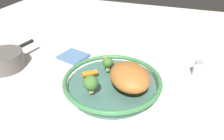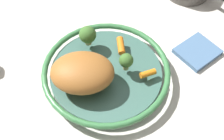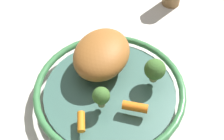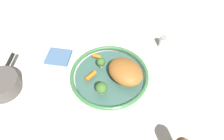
{
  "view_description": "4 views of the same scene",
  "coord_description": "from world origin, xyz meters",
  "px_view_note": "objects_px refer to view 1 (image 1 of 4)",
  "views": [
    {
      "loc": [
        0.2,
        -0.57,
        0.47
      ],
      "look_at": [
        0.0,
        -0.01,
        0.08
      ],
      "focal_mm": 34.34,
      "sensor_mm": 36.0,
      "label": 1
    },
    {
      "loc": [
        0.36,
        0.3,
        0.67
      ],
      "look_at": [
        0.0,
        0.02,
        0.06
      ],
      "focal_mm": 47.59,
      "sensor_mm": 36.0,
      "label": 2
    },
    {
      "loc": [
        -0.33,
        0.21,
        0.57
      ],
      "look_at": [
        0.02,
        -0.02,
        0.07
      ],
      "focal_mm": 46.66,
      "sensor_mm": 36.0,
      "label": 3
    },
    {
      "loc": [
        -0.04,
        -0.56,
        0.79
      ],
      "look_at": [
        0.01,
        -0.01,
        0.09
      ],
      "focal_mm": 34.73,
      "sensor_mm": 36.0,
      "label": 4
    }
  ],
  "objects_px": {
    "broccoli_floret_large": "(108,63)",
    "baby_carrot_back": "(109,60)",
    "serving_bowl": "(112,83)",
    "baby_carrot_center": "(90,73)",
    "dish_towel": "(74,57)",
    "broccoli_floret_small": "(91,83)",
    "roast_chicken_piece": "(130,77)",
    "salt_shaker": "(198,69)",
    "saucepan": "(5,60)"
  },
  "relations": [
    {
      "from": "baby_carrot_center",
      "to": "saucepan",
      "type": "bearing_deg",
      "value": 179.43
    },
    {
      "from": "baby_carrot_back",
      "to": "broccoli_floret_small",
      "type": "relative_size",
      "value": 0.71
    },
    {
      "from": "broccoli_floret_small",
      "to": "salt_shaker",
      "type": "height_order",
      "value": "broccoli_floret_small"
    },
    {
      "from": "broccoli_floret_small",
      "to": "salt_shaker",
      "type": "relative_size",
      "value": 0.93
    },
    {
      "from": "serving_bowl",
      "to": "baby_carrot_center",
      "type": "height_order",
      "value": "baby_carrot_center"
    },
    {
      "from": "salt_shaker",
      "to": "dish_towel",
      "type": "height_order",
      "value": "salt_shaker"
    },
    {
      "from": "serving_bowl",
      "to": "broccoli_floret_small",
      "type": "relative_size",
      "value": 5.79
    },
    {
      "from": "dish_towel",
      "to": "broccoli_floret_small",
      "type": "bearing_deg",
      "value": -51.25
    },
    {
      "from": "roast_chicken_piece",
      "to": "dish_towel",
      "type": "relative_size",
      "value": 1.42
    },
    {
      "from": "dish_towel",
      "to": "salt_shaker",
      "type": "bearing_deg",
      "value": 3.8
    },
    {
      "from": "baby_carrot_center",
      "to": "broccoli_floret_large",
      "type": "height_order",
      "value": "broccoli_floret_large"
    },
    {
      "from": "baby_carrot_back",
      "to": "dish_towel",
      "type": "bearing_deg",
      "value": 163.85
    },
    {
      "from": "serving_bowl",
      "to": "baby_carrot_back",
      "type": "bearing_deg",
      "value": 116.29
    },
    {
      "from": "serving_bowl",
      "to": "broccoli_floret_large",
      "type": "bearing_deg",
      "value": 128.22
    },
    {
      "from": "broccoli_floret_small",
      "to": "roast_chicken_piece",
      "type": "bearing_deg",
      "value": 35.04
    },
    {
      "from": "salt_shaker",
      "to": "saucepan",
      "type": "xyz_separation_m",
      "value": [
        -0.74,
        -0.19,
        0.0
      ]
    },
    {
      "from": "baby_carrot_back",
      "to": "broccoli_floret_large",
      "type": "bearing_deg",
      "value": -73.94
    },
    {
      "from": "broccoli_floret_small",
      "to": "salt_shaker",
      "type": "distance_m",
      "value": 0.43
    },
    {
      "from": "salt_shaker",
      "to": "dish_towel",
      "type": "relative_size",
      "value": 0.57
    },
    {
      "from": "serving_bowl",
      "to": "baby_carrot_center",
      "type": "relative_size",
      "value": 6.45
    },
    {
      "from": "broccoli_floret_small",
      "to": "salt_shaker",
      "type": "bearing_deg",
      "value": 41.52
    },
    {
      "from": "baby_carrot_center",
      "to": "dish_towel",
      "type": "bearing_deg",
      "value": 133.4
    },
    {
      "from": "serving_bowl",
      "to": "roast_chicken_piece",
      "type": "xyz_separation_m",
      "value": [
        0.07,
        -0.02,
        0.06
      ]
    },
    {
      "from": "roast_chicken_piece",
      "to": "baby_carrot_center",
      "type": "relative_size",
      "value": 3.0
    },
    {
      "from": "broccoli_floret_large",
      "to": "baby_carrot_back",
      "type": "bearing_deg",
      "value": 106.06
    },
    {
      "from": "broccoli_floret_small",
      "to": "broccoli_floret_large",
      "type": "relative_size",
      "value": 1.14
    },
    {
      "from": "roast_chicken_piece",
      "to": "saucepan",
      "type": "distance_m",
      "value": 0.53
    },
    {
      "from": "broccoli_floret_small",
      "to": "dish_towel",
      "type": "distance_m",
      "value": 0.32
    },
    {
      "from": "roast_chicken_piece",
      "to": "broccoli_floret_large",
      "type": "relative_size",
      "value": 3.08
    },
    {
      "from": "serving_bowl",
      "to": "dish_towel",
      "type": "xyz_separation_m",
      "value": [
        -0.24,
        0.15,
        -0.02
      ]
    },
    {
      "from": "roast_chicken_piece",
      "to": "broccoli_floret_small",
      "type": "bearing_deg",
      "value": -144.96
    },
    {
      "from": "broccoli_floret_small",
      "to": "salt_shaker",
      "type": "xyz_separation_m",
      "value": [
        0.32,
        0.28,
        -0.05
      ]
    },
    {
      "from": "broccoli_floret_small",
      "to": "dish_towel",
      "type": "height_order",
      "value": "broccoli_floret_small"
    },
    {
      "from": "roast_chicken_piece",
      "to": "baby_carrot_back",
      "type": "relative_size",
      "value": 3.76
    },
    {
      "from": "roast_chicken_piece",
      "to": "salt_shaker",
      "type": "distance_m",
      "value": 0.3
    },
    {
      "from": "serving_bowl",
      "to": "baby_carrot_back",
      "type": "distance_m",
      "value": 0.11
    },
    {
      "from": "saucepan",
      "to": "broccoli_floret_large",
      "type": "bearing_deg",
      "value": 6.51
    },
    {
      "from": "roast_chicken_piece",
      "to": "broccoli_floret_large",
      "type": "distance_m",
      "value": 0.12
    },
    {
      "from": "salt_shaker",
      "to": "saucepan",
      "type": "distance_m",
      "value": 0.76
    },
    {
      "from": "roast_chicken_piece",
      "to": "dish_towel",
      "type": "height_order",
      "value": "roast_chicken_piece"
    },
    {
      "from": "baby_carrot_center",
      "to": "roast_chicken_piece",
      "type": "bearing_deg",
      "value": -3.69
    },
    {
      "from": "roast_chicken_piece",
      "to": "serving_bowl",
      "type": "bearing_deg",
      "value": 162.42
    },
    {
      "from": "baby_carrot_center",
      "to": "baby_carrot_back",
      "type": "relative_size",
      "value": 1.26
    },
    {
      "from": "serving_bowl",
      "to": "salt_shaker",
      "type": "bearing_deg",
      "value": 33.81
    },
    {
      "from": "roast_chicken_piece",
      "to": "broccoli_floret_large",
      "type": "bearing_deg",
      "value": 147.82
    },
    {
      "from": "serving_bowl",
      "to": "salt_shaker",
      "type": "height_order",
      "value": "salt_shaker"
    },
    {
      "from": "baby_carrot_center",
      "to": "broccoli_floret_small",
      "type": "bearing_deg",
      "value": -62.71
    },
    {
      "from": "roast_chicken_piece",
      "to": "saucepan",
      "type": "xyz_separation_m",
      "value": [
        -0.52,
        0.01,
        -0.05
      ]
    },
    {
      "from": "roast_chicken_piece",
      "to": "saucepan",
      "type": "bearing_deg",
      "value": 178.56
    },
    {
      "from": "roast_chicken_piece",
      "to": "baby_carrot_center",
      "type": "xyz_separation_m",
      "value": [
        -0.15,
        0.01,
        -0.03
      ]
    }
  ]
}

